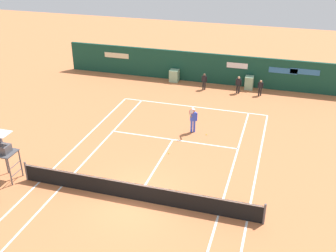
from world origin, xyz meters
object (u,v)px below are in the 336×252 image
(ball_kid_left_post, at_px, (238,84))
(tennis_ball_mid_court, at_px, (169,153))
(umpire_chair, at_px, (4,150))
(player_on_baseline, at_px, (193,118))
(ball_kid_centre_post, at_px, (260,87))
(tennis_ball_by_sideline, at_px, (206,134))
(ball_kid_right_post, at_px, (204,80))

(ball_kid_left_post, bearing_deg, tennis_ball_mid_court, 78.27)
(umpire_chair, relative_size, tennis_ball_mid_court, 39.23)
(player_on_baseline, distance_m, ball_kid_centre_post, 8.34)
(tennis_ball_mid_court, bearing_deg, ball_kid_centre_post, 68.54)
(ball_kid_left_post, bearing_deg, ball_kid_centre_post, -178.57)
(ball_kid_left_post, distance_m, tennis_ball_by_sideline, 7.78)
(player_on_baseline, xyz_separation_m, tennis_ball_by_sideline, (0.92, -0.12, -0.94))
(ball_kid_right_post, bearing_deg, ball_kid_left_post, -176.45)
(ball_kid_right_post, height_order, ball_kid_left_post, ball_kid_left_post)
(tennis_ball_by_sideline, distance_m, tennis_ball_mid_court, 3.34)
(player_on_baseline, bearing_deg, ball_kid_centre_post, -139.43)
(player_on_baseline, height_order, tennis_ball_by_sideline, player_on_baseline)
(ball_kid_right_post, relative_size, tennis_ball_mid_court, 19.73)
(ball_kid_left_post, bearing_deg, umpire_chair, 59.47)
(umpire_chair, relative_size, ball_kid_left_post, 1.93)
(umpire_chair, distance_m, player_on_baseline, 11.17)
(umpire_chair, xyz_separation_m, ball_kid_right_post, (6.94, 15.48, -0.94))
(ball_kid_centre_post, height_order, tennis_ball_mid_court, ball_kid_centre_post)
(ball_kid_right_post, relative_size, tennis_ball_by_sideline, 19.73)
(umpire_chair, bearing_deg, tennis_ball_by_sideline, 131.61)
(ball_kid_left_post, relative_size, tennis_ball_mid_court, 20.34)
(ball_kid_left_post, xyz_separation_m, tennis_ball_mid_court, (-2.48, -10.62, -0.76))
(player_on_baseline, xyz_separation_m, tennis_ball_mid_court, (-0.68, -3.06, -0.94))
(player_on_baseline, xyz_separation_m, ball_kid_left_post, (1.81, 7.57, -0.17))
(player_on_baseline, xyz_separation_m, ball_kid_centre_post, (3.50, 7.57, -0.24))
(umpire_chair, distance_m, ball_kid_centre_post, 19.22)
(player_on_baseline, height_order, ball_kid_left_post, player_on_baseline)
(tennis_ball_by_sideline, xyz_separation_m, tennis_ball_mid_court, (-1.60, -2.93, 0.00))
(umpire_chair, distance_m, ball_kid_right_post, 16.99)
(ball_kid_right_post, relative_size, ball_kid_left_post, 0.97)
(ball_kid_centre_post, height_order, ball_kid_left_post, ball_kid_left_post)
(ball_kid_centre_post, bearing_deg, tennis_ball_mid_court, 71.40)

